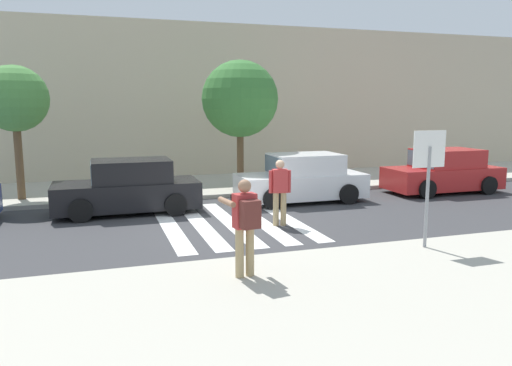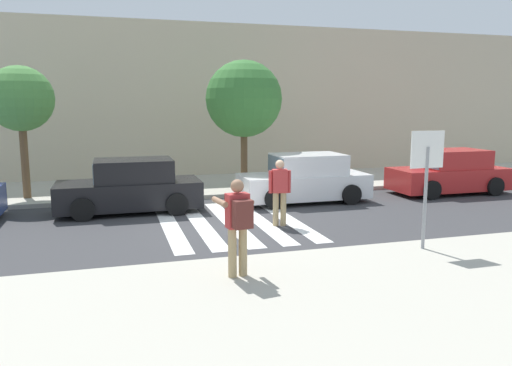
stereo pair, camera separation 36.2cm
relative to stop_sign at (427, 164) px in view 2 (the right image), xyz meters
name	(u,v)px [view 2 (the right image)]	position (x,y,z in m)	size (l,w,h in m)	color
ground_plane	(232,224)	(-3.19, 3.77, -1.93)	(120.00, 120.00, 0.00)	#38383A
sidewalk_near	(332,316)	(-3.19, -2.43, -1.86)	(60.00, 6.00, 0.14)	#B2AD9E
sidewalk_far	(195,186)	(-3.19, 9.77, -1.86)	(60.00, 4.80, 0.14)	#B2AD9E
building_facade_far	(177,102)	(-3.19, 14.17, 1.31)	(56.00, 4.00, 6.47)	beige
crosswalk_stripe_0	(170,226)	(-4.79, 3.97, -1.93)	(0.44, 5.20, 0.01)	silver
crosswalk_stripe_1	(201,224)	(-3.99, 3.97, -1.93)	(0.44, 5.20, 0.01)	silver
crosswalk_stripe_2	(230,222)	(-3.19, 3.97, -1.93)	(0.44, 5.20, 0.01)	silver
crosswalk_stripe_3	(259,220)	(-2.39, 3.97, -1.93)	(0.44, 5.20, 0.01)	silver
crosswalk_stripe_4	(286,218)	(-1.59, 3.97, -1.93)	(0.44, 5.20, 0.01)	silver
stop_sign	(427,164)	(0.00, 0.00, 0.00)	(0.76, 0.08, 2.46)	gray
photographer_with_backpack	(238,220)	(-4.14, -0.60, -0.76)	(0.66, 0.90, 1.72)	tan
pedestrian_crossing	(280,189)	(-2.05, 3.23, -0.96)	(0.57, 0.30, 1.72)	tan
parked_car_black	(131,187)	(-5.68, 6.07, -1.20)	(4.10, 1.92, 1.55)	black
parked_car_white	(305,180)	(-0.21, 6.07, -1.20)	(4.10, 1.92, 1.55)	white
parked_car_red	(449,173)	(5.27, 6.07, -1.20)	(4.10, 1.92, 1.55)	red
street_tree_west	(20,100)	(-8.83, 8.51, 1.34)	(2.05, 2.05, 4.19)	brown
street_tree_center	(244,99)	(-1.68, 8.18, 1.37)	(2.66, 2.66, 4.50)	brown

